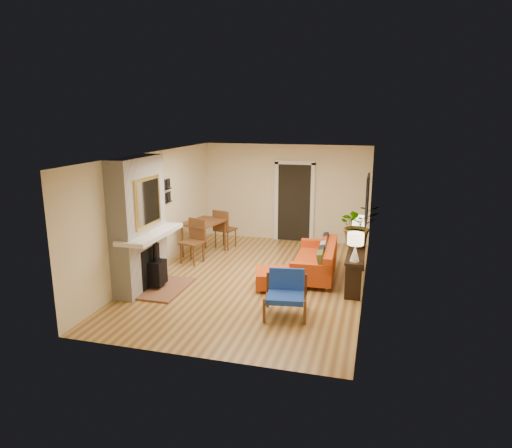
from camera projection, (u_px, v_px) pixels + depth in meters
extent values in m
plane|color=tan|center=(254.00, 279.00, 9.57)|extent=(6.50, 6.50, 0.00)
plane|color=white|center=(253.00, 155.00, 8.96)|extent=(6.50, 6.50, 0.00)
plane|color=beige|center=(286.00, 193.00, 12.31)|extent=(4.50, 0.00, 4.50)
plane|color=beige|center=(190.00, 271.00, 6.22)|extent=(4.50, 0.00, 4.50)
plane|color=beige|center=(153.00, 213.00, 9.84)|extent=(0.00, 6.50, 6.50)
plane|color=beige|center=(367.00, 226.00, 8.69)|extent=(0.00, 6.50, 6.50)
cube|color=black|center=(294.00, 203.00, 12.28)|extent=(0.88, 0.06, 2.10)
cube|color=white|center=(276.00, 202.00, 12.40)|extent=(0.10, 0.08, 2.18)
cube|color=white|center=(312.00, 204.00, 12.15)|extent=(0.10, 0.08, 2.18)
cube|color=white|center=(295.00, 163.00, 12.02)|extent=(1.08, 0.08, 0.10)
cube|color=black|center=(367.00, 199.00, 8.97)|extent=(0.04, 0.85, 0.95)
cube|color=slate|center=(366.00, 199.00, 8.98)|extent=(0.01, 0.70, 0.80)
cube|color=black|center=(162.00, 205.00, 10.13)|extent=(0.06, 0.95, 0.02)
cube|color=black|center=(161.00, 191.00, 10.06)|extent=(0.06, 0.95, 0.02)
cube|color=white|center=(137.00, 196.00, 8.72)|extent=(0.42, 1.50, 1.48)
cube|color=white|center=(141.00, 260.00, 9.02)|extent=(0.42, 1.50, 1.12)
cube|color=white|center=(151.00, 234.00, 8.83)|extent=(0.60, 1.68, 0.08)
cube|color=black|center=(151.00, 267.00, 8.99)|extent=(0.03, 0.72, 0.78)
cube|color=brown|center=(166.00, 288.00, 9.02)|extent=(0.75, 1.30, 0.04)
cube|color=black|center=(157.00, 272.00, 8.99)|extent=(0.30, 0.36, 0.48)
cylinder|color=black|center=(155.00, 251.00, 8.89)|extent=(0.10, 0.10, 0.40)
cube|color=gold|center=(148.00, 202.00, 8.69)|extent=(0.04, 0.95, 0.95)
cube|color=silver|center=(149.00, 202.00, 8.68)|extent=(0.01, 0.82, 0.82)
cylinder|color=silver|center=(294.00, 286.00, 9.08)|extent=(0.04, 0.04, 0.09)
cylinder|color=silver|center=(327.00, 289.00, 8.94)|extent=(0.04, 0.04, 0.09)
cylinder|color=silver|center=(305.00, 260.00, 10.69)|extent=(0.04, 0.04, 0.09)
cylinder|color=silver|center=(332.00, 262.00, 10.55)|extent=(0.04, 0.04, 0.09)
cube|color=red|center=(315.00, 265.00, 9.77)|extent=(0.90, 1.95, 0.27)
cube|color=red|center=(331.00, 253.00, 9.63)|extent=(0.26, 1.93, 0.32)
cube|color=red|center=(311.00, 268.00, 8.88)|extent=(0.83, 0.20, 0.18)
cube|color=red|center=(319.00, 244.00, 10.55)|extent=(0.83, 0.20, 0.18)
cube|color=#4B5223|center=(321.00, 261.00, 8.95)|extent=(0.20, 0.37, 0.38)
cube|color=black|center=(323.00, 256.00, 9.30)|extent=(0.20, 0.37, 0.38)
cube|color=#969691|center=(324.00, 251.00, 9.65)|extent=(0.20, 0.37, 0.38)
cube|color=maroon|center=(326.00, 246.00, 9.95)|extent=(0.20, 0.37, 0.38)
cube|color=black|center=(327.00, 242.00, 10.30)|extent=(0.20, 0.37, 0.38)
cylinder|color=silver|center=(259.00, 292.00, 8.84)|extent=(0.04, 0.04, 0.06)
cylinder|color=silver|center=(289.00, 292.00, 8.83)|extent=(0.04, 0.04, 0.06)
cylinder|color=silver|center=(259.00, 281.00, 9.40)|extent=(0.04, 0.04, 0.06)
cylinder|color=silver|center=(287.00, 281.00, 9.39)|extent=(0.04, 0.04, 0.06)
cube|color=red|center=(274.00, 278.00, 9.07)|extent=(0.86, 0.86, 0.30)
cube|color=brown|center=(266.00, 299.00, 7.85)|extent=(0.15, 0.70, 0.05)
cube|color=brown|center=(264.00, 310.00, 7.57)|extent=(0.05, 0.05, 0.41)
cube|color=brown|center=(268.00, 290.00, 8.14)|extent=(0.05, 0.05, 0.65)
cube|color=brown|center=(305.00, 301.00, 7.77)|extent=(0.15, 0.70, 0.05)
cube|color=brown|center=(305.00, 313.00, 7.49)|extent=(0.05, 0.05, 0.41)
cube|color=brown|center=(306.00, 291.00, 8.06)|extent=(0.05, 0.05, 0.65)
cube|color=blue|center=(286.00, 297.00, 7.80)|extent=(0.69, 0.66, 0.09)
cube|color=blue|center=(287.00, 279.00, 8.02)|extent=(0.63, 0.24, 0.38)
cube|color=brown|center=(204.00, 222.00, 11.12)|extent=(1.01, 1.25, 0.04)
cylinder|color=brown|center=(182.00, 241.00, 10.96)|extent=(0.06, 0.06, 0.79)
cylinder|color=brown|center=(203.00, 245.00, 10.67)|extent=(0.06, 0.06, 0.79)
cylinder|color=brown|center=(205.00, 233.00, 11.76)|extent=(0.06, 0.06, 0.79)
cylinder|color=brown|center=(225.00, 236.00, 11.47)|extent=(0.06, 0.06, 0.79)
cube|color=brown|center=(192.00, 243.00, 10.51)|extent=(0.56, 0.56, 0.04)
cube|color=brown|center=(197.00, 229.00, 10.63)|extent=(0.46, 0.15, 0.50)
cylinder|color=brown|center=(181.00, 254.00, 10.50)|extent=(0.04, 0.04, 0.48)
cylinder|color=brown|center=(194.00, 256.00, 10.32)|extent=(0.04, 0.04, 0.48)
cylinder|color=brown|center=(191.00, 250.00, 10.82)|extent=(0.04, 0.04, 0.48)
cylinder|color=brown|center=(203.00, 252.00, 10.64)|extent=(0.04, 0.04, 0.48)
cube|color=brown|center=(225.00, 229.00, 11.72)|extent=(0.56, 0.56, 0.04)
cube|color=brown|center=(221.00, 221.00, 11.47)|extent=(0.46, 0.15, 0.50)
cylinder|color=brown|center=(216.00, 239.00, 11.71)|extent=(0.04, 0.04, 0.48)
cylinder|color=brown|center=(228.00, 241.00, 11.53)|extent=(0.04, 0.04, 0.48)
cylinder|color=brown|center=(224.00, 236.00, 12.02)|extent=(0.04, 0.04, 0.48)
cylinder|color=brown|center=(236.00, 238.00, 11.85)|extent=(0.04, 0.04, 0.48)
cube|color=black|center=(356.00, 251.00, 9.15)|extent=(0.34, 1.85, 0.05)
cube|color=black|center=(353.00, 283.00, 8.44)|extent=(0.30, 0.04, 0.68)
cube|color=black|center=(358.00, 256.00, 10.03)|extent=(0.30, 0.04, 0.68)
cone|color=white|center=(355.00, 253.00, 8.42)|extent=(0.18, 0.18, 0.30)
cylinder|color=white|center=(355.00, 244.00, 8.38)|extent=(0.03, 0.03, 0.06)
cylinder|color=#FFEABF|center=(356.00, 239.00, 8.36)|extent=(0.30, 0.30, 0.22)
cone|color=white|center=(359.00, 234.00, 9.77)|extent=(0.18, 0.18, 0.30)
cylinder|color=white|center=(359.00, 226.00, 9.73)|extent=(0.03, 0.03, 0.06)
cylinder|color=#FFEABF|center=(359.00, 221.00, 9.70)|extent=(0.30, 0.30, 0.22)
imported|color=#1E5919|center=(358.00, 225.00, 9.32)|extent=(1.00, 0.95, 0.89)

